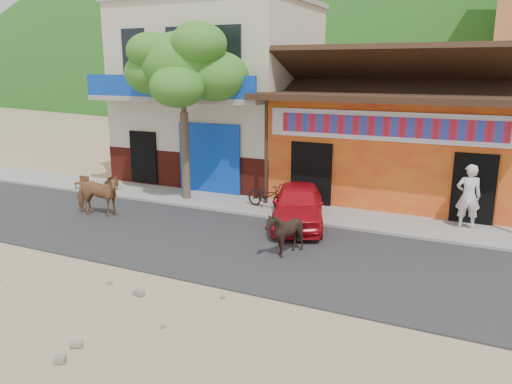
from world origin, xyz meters
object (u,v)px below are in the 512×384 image
at_px(cow_tan, 97,195).
at_px(cafe_chair_right, 81,177).
at_px(tree, 184,112).
at_px(scooter, 267,196).
at_px(red_car, 298,205).
at_px(pedestrian, 468,196).
at_px(cafe_chair_left, 111,180).
at_px(cow_dark, 285,233).

height_order(cow_tan, cafe_chair_right, cow_tan).
height_order(tree, scooter, tree).
bearing_deg(red_car, cafe_chair_right, 157.71).
xyz_separation_m(pedestrian, cafe_chair_left, (-12.30, -0.81, -0.53)).
bearing_deg(cafe_chair_left, pedestrian, 11.82).
height_order(scooter, pedestrian, pedestrian).
bearing_deg(tree, red_car, -12.37).
bearing_deg(cafe_chair_left, red_car, 2.32).
distance_m(cow_tan, cow_dark, 6.63).
bearing_deg(tree, cafe_chair_right, -173.52).
distance_m(cow_tan, cafe_chair_right, 3.74).
xyz_separation_m(cow_dark, scooter, (-2.03, 3.47, -0.08)).
relative_size(red_car, cafe_chair_left, 4.57).
bearing_deg(red_car, pedestrian, 0.21).
height_order(cow_dark, cafe_chair_right, cow_dark).
bearing_deg(cafe_chair_left, cow_tan, -48.20).
bearing_deg(cafe_chair_right, cow_tan, -44.76).
height_order(cow_tan, scooter, cow_tan).
distance_m(cow_dark, red_car, 2.51).
xyz_separation_m(cow_tan, cafe_chair_right, (-2.93, 2.31, -0.19)).
bearing_deg(pedestrian, cow_dark, 32.65).
distance_m(red_car, scooter, 1.79).
xyz_separation_m(cow_tan, scooter, (4.57, 2.83, -0.20)).
height_order(tree, red_car, tree).
xyz_separation_m(cow_tan, red_car, (6.03, 1.81, -0.07)).
bearing_deg(cow_tan, pedestrian, -84.39).
height_order(tree, cafe_chair_left, tree).
relative_size(cow_dark, red_car, 0.32).
relative_size(cow_tan, cafe_chair_right, 1.92).
bearing_deg(red_car, scooter, 125.85).
bearing_deg(pedestrian, red_car, 6.52).
relative_size(tree, cow_dark, 5.21).
height_order(red_car, cafe_chair_left, red_car).
height_order(cow_tan, red_car, cow_tan).
height_order(scooter, cafe_chair_right, cafe_chair_right).
bearing_deg(cow_tan, red_car, -85.52).
height_order(cow_dark, pedestrian, pedestrian).
distance_m(tree, red_car, 5.28).
relative_size(cow_tan, scooter, 1.04).
relative_size(pedestrian, cafe_chair_left, 2.34).
bearing_deg(cow_tan, cafe_chair_right, 39.53).
distance_m(scooter, cafe_chair_left, 6.30).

